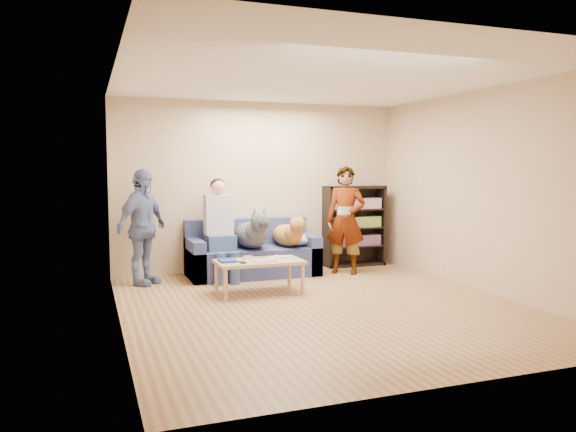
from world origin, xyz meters
name	(u,v)px	position (x,y,z in m)	size (l,w,h in m)	color
ground	(323,306)	(0.00, 0.00, 0.00)	(5.00, 5.00, 0.00)	olive
ceiling	(324,78)	(0.00, 0.00, 2.60)	(5.00, 5.00, 0.00)	white
wall_back	(260,187)	(0.00, 2.50, 1.30)	(4.50, 4.50, 0.00)	tan
wall_front	(462,210)	(0.00, -2.50, 1.30)	(4.50, 4.50, 0.00)	tan
wall_left	(117,198)	(-2.25, 0.00, 1.30)	(5.00, 5.00, 0.00)	tan
wall_right	(486,191)	(2.25, 0.00, 1.30)	(5.00, 5.00, 0.00)	tan
blanket	(297,240)	(0.43, 1.97, 0.51)	(0.47, 0.40, 0.16)	#B2B2B7
person_standing_right	(346,220)	(1.12, 1.75, 0.81)	(0.59, 0.39, 1.62)	gray
person_standing_left	(142,227)	(-1.84, 1.95, 0.79)	(0.93, 0.39, 1.58)	#707FB3
held_controller	(339,212)	(0.92, 1.55, 0.96)	(0.04, 0.11, 0.03)	white
notebook_blue	(228,261)	(-0.89, 0.97, 0.43)	(0.20, 0.26, 0.03)	navy
papers	(265,261)	(-0.44, 0.82, 0.43)	(0.26, 0.20, 0.01)	beige
magazine	(267,259)	(-0.41, 0.84, 0.44)	(0.22, 0.17, 0.01)	#AEA78B
camera_silver	(247,257)	(-0.61, 1.04, 0.45)	(0.11, 0.06, 0.05)	silver
controller_a	(277,257)	(-0.21, 1.02, 0.43)	(0.04, 0.13, 0.03)	white
controller_b	(285,257)	(-0.13, 0.94, 0.43)	(0.09, 0.06, 0.03)	white
headphone_cup_a	(274,259)	(-0.29, 0.90, 0.43)	(0.07, 0.07, 0.02)	white
headphone_cup_b	(273,258)	(-0.29, 0.98, 0.43)	(0.07, 0.07, 0.02)	silver
pen_orange	(261,262)	(-0.51, 0.76, 0.42)	(0.01, 0.01, 0.14)	#D0581D
pen_black	(264,257)	(-0.37, 1.10, 0.42)	(0.01, 0.01, 0.14)	black
wallet	(243,262)	(-0.74, 0.80, 0.43)	(0.07, 0.12, 0.01)	black
sofa	(252,256)	(-0.25, 2.10, 0.28)	(1.90, 0.85, 0.82)	#515B93
person_seated	(220,225)	(-0.75, 1.97, 0.77)	(0.40, 0.73, 1.47)	#3C5184
dog_gray	(252,233)	(-0.29, 1.93, 0.65)	(0.43, 1.26, 0.63)	#4B4D55
dog_tan	(289,234)	(0.28, 1.94, 0.62)	(0.37, 1.15, 0.54)	#B48337
coffee_table	(259,264)	(-0.49, 0.92, 0.37)	(1.10, 0.60, 0.42)	tan
bookshelf	(354,224)	(1.55, 2.33, 0.68)	(1.00, 0.34, 1.30)	black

